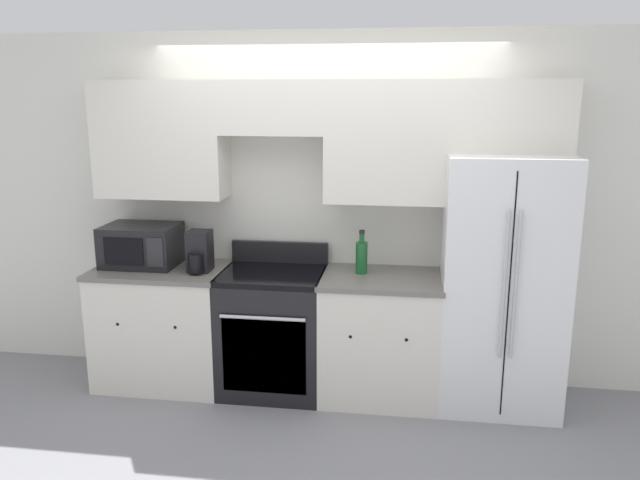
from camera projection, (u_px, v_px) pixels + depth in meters
name	position (u px, v px, depth m)	size (l,w,h in m)	color
ground_plane	(314.00, 411.00, 4.35)	(12.00, 12.00, 0.00)	gray
wall_back	(328.00, 183.00, 4.56)	(8.00, 0.39, 2.60)	silver
lower_cabinets_left	(164.00, 325.00, 4.71)	(0.97, 0.64, 0.90)	silver
lower_cabinets_right	(380.00, 337.00, 4.48)	(0.85, 0.64, 0.90)	silver
oven_range	(273.00, 330.00, 4.59)	(0.74, 0.65, 1.06)	black
refrigerator	(501.00, 281.00, 4.33)	(0.81, 0.77, 1.77)	white
microwave	(142.00, 245.00, 4.64)	(0.54, 0.40, 0.30)	black
bottle	(362.00, 256.00, 4.44)	(0.08, 0.08, 0.32)	#195928
paper_towel_holder	(199.00, 253.00, 4.48)	(0.16, 0.23, 0.30)	black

